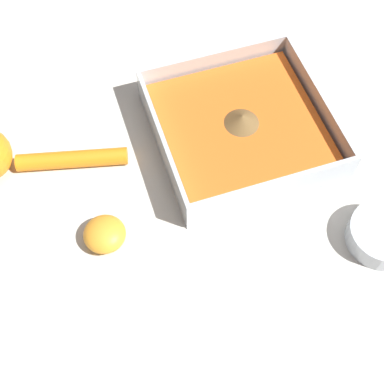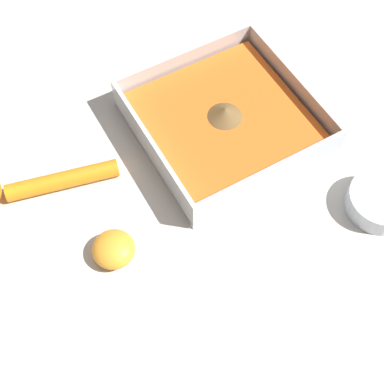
{
  "view_description": "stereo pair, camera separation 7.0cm",
  "coord_description": "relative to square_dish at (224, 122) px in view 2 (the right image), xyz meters",
  "views": [
    {
      "loc": [
        -0.25,
        -0.4,
        0.64
      ],
      "look_at": [
        -0.14,
        -0.06,
        0.03
      ],
      "focal_mm": 50.0,
      "sensor_mm": 36.0,
      "label": 1
    },
    {
      "loc": [
        -0.32,
        -0.37,
        0.64
      ],
      "look_at": [
        -0.14,
        -0.06,
        0.03
      ],
      "focal_mm": 50.0,
      "sensor_mm": 36.0,
      "label": 2
    }
  ],
  "objects": [
    {
      "name": "lemon_half",
      "position": [
        -0.23,
        -0.1,
        -0.0
      ],
      "size": [
        0.06,
        0.06,
        0.03
      ],
      "color": "orange",
      "rests_on": "ground_plane"
    },
    {
      "name": "square_dish",
      "position": [
        0.0,
        0.0,
        0.0
      ],
      "size": [
        0.24,
        0.24,
        0.06
      ],
      "color": "silver",
      "rests_on": "ground_plane"
    },
    {
      "name": "ground_plane",
      "position": [
        0.04,
        -0.02,
        -0.02
      ],
      "size": [
        4.0,
        4.0,
        0.0
      ],
      "primitive_type": "plane",
      "color": "beige"
    },
    {
      "name": "spice_bowl",
      "position": [
        0.11,
        -0.21,
        -0.0
      ],
      "size": [
        0.09,
        0.09,
        0.03
      ],
      "color": "silver",
      "rests_on": "ground_plane"
    }
  ]
}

